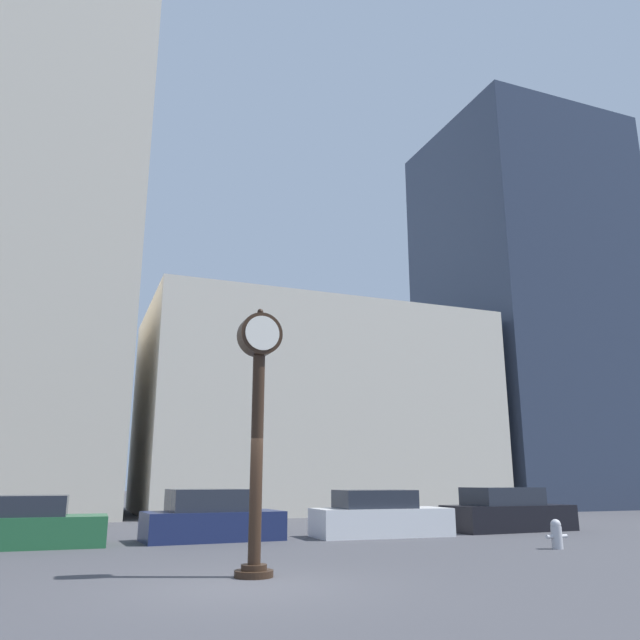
# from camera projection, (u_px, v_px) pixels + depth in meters

# --- Properties ---
(ground_plane) EXTENTS (200.00, 200.00, 0.00)m
(ground_plane) POSITION_uv_depth(u_px,v_px,m) (246.00, 587.00, 10.39)
(ground_plane) COLOR #424247
(building_tall_tower) EXTENTS (14.03, 12.00, 35.29)m
(building_tall_tower) POSITION_uv_depth(u_px,v_px,m) (5.00, 177.00, 33.75)
(building_tall_tower) COLOR beige
(building_tall_tower) RESTS_ON ground_plane
(building_storefront_row) EXTENTS (19.30, 12.00, 11.24)m
(building_storefront_row) POSITION_uv_depth(u_px,v_px,m) (310.00, 412.00, 36.98)
(building_storefront_row) COLOR beige
(building_storefront_row) RESTS_ON ground_plane
(building_glass_modern) EXTENTS (12.20, 12.00, 27.07)m
(building_glass_modern) POSITION_uv_depth(u_px,v_px,m) (527.00, 311.00, 44.80)
(building_glass_modern) COLOR #2D384C
(building_glass_modern) RESTS_ON ground_plane
(street_clock) EXTENTS (0.85, 0.72, 5.10)m
(street_clock) POSITION_uv_depth(u_px,v_px,m) (258.00, 410.00, 12.16)
(street_clock) COLOR black
(street_clock) RESTS_ON ground_plane
(car_green) EXTENTS (3.91, 1.84, 1.33)m
(car_green) POSITION_uv_depth(u_px,v_px,m) (29.00, 525.00, 16.49)
(car_green) COLOR #236038
(car_green) RESTS_ON ground_plane
(car_navy) EXTENTS (4.10, 2.07, 1.46)m
(car_navy) POSITION_uv_depth(u_px,v_px,m) (211.00, 519.00, 18.42)
(car_navy) COLOR #19234C
(car_navy) RESTS_ON ground_plane
(car_white) EXTENTS (4.40, 1.93, 1.42)m
(car_white) POSITION_uv_depth(u_px,v_px,m) (380.00, 517.00, 19.76)
(car_white) COLOR silver
(car_white) RESTS_ON ground_plane
(car_black) EXTENTS (4.66, 2.12, 1.48)m
(car_black) POSITION_uv_depth(u_px,v_px,m) (507.00, 512.00, 21.92)
(car_black) COLOR black
(car_black) RESTS_ON ground_plane
(fire_hydrant_far) EXTENTS (0.64, 0.28, 0.74)m
(fire_hydrant_far) POSITION_uv_depth(u_px,v_px,m) (556.00, 534.00, 16.16)
(fire_hydrant_far) COLOR #B7B7BC
(fire_hydrant_far) RESTS_ON ground_plane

